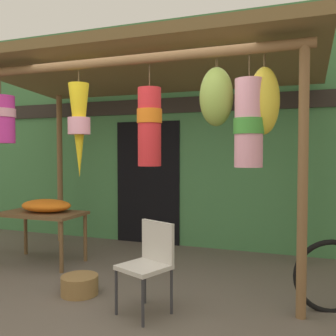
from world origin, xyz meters
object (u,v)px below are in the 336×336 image
(flower_heap_on_table, at_px, (47,206))
(display_table, at_px, (42,218))
(wicker_basket_by_table, at_px, (80,285))
(folding_chair, at_px, (150,259))

(flower_heap_on_table, bearing_deg, display_table, -138.32)
(display_table, relative_size, wicker_basket_by_table, 2.87)
(display_table, bearing_deg, flower_heap_on_table, 41.68)
(folding_chair, relative_size, wicker_basket_by_table, 2.16)
(wicker_basket_by_table, bearing_deg, flower_heap_on_table, 141.80)
(folding_chair, distance_m, wicker_basket_by_table, 0.96)
(display_table, bearing_deg, wicker_basket_by_table, -35.38)
(display_table, height_order, folding_chair, folding_chair)
(display_table, xyz_separation_m, wicker_basket_by_table, (1.12, -0.79, -0.51))
(display_table, xyz_separation_m, flower_heap_on_table, (0.05, 0.05, 0.17))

